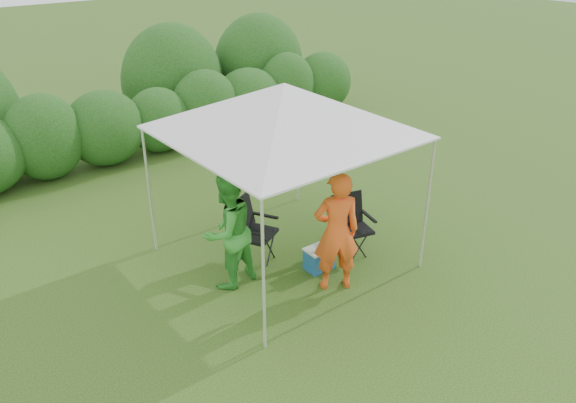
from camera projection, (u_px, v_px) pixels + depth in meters
ground at (305, 271)px, 8.62m from camera, size 70.00×70.00×0.00m
hedge at (139, 121)px, 12.54m from camera, size 12.92×1.53×1.80m
canopy at (285, 109)px, 7.87m from camera, size 3.10×3.10×2.83m
chair_right at (351, 220)px, 8.95m from camera, size 0.69×0.66×0.96m
chair_left at (251, 226)px, 8.73m from camera, size 0.78×0.76×1.01m
man at (336, 232)px, 7.87m from camera, size 0.79×0.70×1.82m
woman at (228, 231)px, 7.96m from camera, size 0.94×0.78×1.75m
cooler at (319, 258)px, 8.61m from camera, size 0.44×0.33×0.36m
bottle at (324, 241)px, 8.48m from camera, size 0.07×0.07×0.26m
lawn_toy at (306, 141)px, 13.28m from camera, size 0.67×0.56×0.33m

